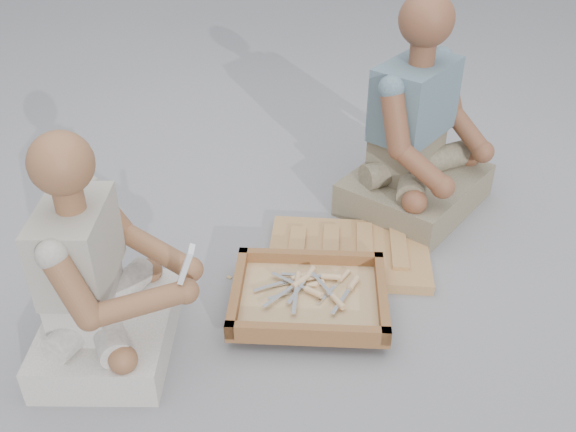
{
  "coord_description": "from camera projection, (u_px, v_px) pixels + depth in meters",
  "views": [
    {
      "loc": [
        -0.17,
        -1.82,
        1.57
      ],
      "look_at": [
        0.02,
        0.07,
        0.3
      ],
      "focal_mm": 40.0,
      "sensor_mm": 36.0,
      "label": 1
    }
  ],
  "objects": [
    {
      "name": "chisel_1",
      "position": [
        351.0,
        287.0,
        2.3
      ],
      "size": [
        0.14,
        0.19,
        0.02
      ],
      "rotation": [
        0.0,
        0.0,
        0.99
      ],
      "color": "silver",
      "rests_on": "tool_tray"
    },
    {
      "name": "wood_chip_2",
      "position": [
        328.0,
        307.0,
        2.33
      ],
      "size": [
        0.02,
        0.02,
        0.0
      ],
      "primitive_type": "cube",
      "rotation": [
        0.0,
        0.0,
        3.04
      ],
      "color": "tan",
      "rests_on": "ground"
    },
    {
      "name": "ground",
      "position": [
        284.0,
        294.0,
        2.4
      ],
      "size": [
        60.0,
        60.0,
        0.0
      ],
      "primitive_type": "plane",
      "color": "gray",
      "rests_on": "ground"
    },
    {
      "name": "carved_panel",
      "position": [
        349.0,
        253.0,
        2.57
      ],
      "size": [
        0.7,
        0.53,
        0.04
      ],
      "primitive_type": "cube",
      "rotation": [
        0.0,
        0.0,
        -0.19
      ],
      "color": "#A76A40",
      "rests_on": "ground"
    },
    {
      "name": "chisel_7",
      "position": [
        325.0,
        276.0,
        2.35
      ],
      "size": [
        0.22,
        0.06,
        0.02
      ],
      "rotation": [
        0.0,
        0.0,
        -0.19
      ],
      "color": "silver",
      "rests_on": "tool_tray"
    },
    {
      "name": "craftsman",
      "position": [
        98.0,
        284.0,
        2.02
      ],
      "size": [
        0.56,
        0.55,
        0.8
      ],
      "rotation": [
        0.0,
        0.0,
        -1.68
      ],
      "color": "silver",
      "rests_on": "ground"
    },
    {
      "name": "wood_chip_3",
      "position": [
        260.0,
        341.0,
        2.19
      ],
      "size": [
        0.02,
        0.02,
        0.0
      ],
      "primitive_type": "cube",
      "rotation": [
        0.0,
        0.0,
        0.61
      ],
      "color": "tan",
      "rests_on": "ground"
    },
    {
      "name": "tool_tray",
      "position": [
        309.0,
        297.0,
        2.28
      ],
      "size": [
        0.61,
        0.52,
        0.07
      ],
      "rotation": [
        0.0,
        0.0,
        -0.16
      ],
      "color": "brown",
      "rests_on": "carved_panel"
    },
    {
      "name": "wood_chip_11",
      "position": [
        229.0,
        277.0,
        2.47
      ],
      "size": [
        0.02,
        0.02,
        0.0
      ],
      "primitive_type": "cube",
      "rotation": [
        0.0,
        0.0,
        2.48
      ],
      "color": "tan",
      "rests_on": "ground"
    },
    {
      "name": "wood_chip_0",
      "position": [
        350.0,
        269.0,
        2.52
      ],
      "size": [
        0.02,
        0.02,
        0.0
      ],
      "primitive_type": "cube",
      "rotation": [
        0.0,
        0.0,
        0.9
      ],
      "color": "tan",
      "rests_on": "ground"
    },
    {
      "name": "companion",
      "position": [
        418.0,
        142.0,
        2.74
      ],
      "size": [
        0.76,
        0.77,
        0.94
      ],
      "rotation": [
        0.0,
        0.0,
        3.94
      ],
      "color": "#81745C",
      "rests_on": "ground"
    },
    {
      "name": "wood_chip_6",
      "position": [
        318.0,
        294.0,
        2.39
      ],
      "size": [
        0.02,
        0.02,
        0.0
      ],
      "primitive_type": "cube",
      "rotation": [
        0.0,
        0.0,
        1.86
      ],
      "color": "tan",
      "rests_on": "ground"
    },
    {
      "name": "chisel_10",
      "position": [
        309.0,
        290.0,
        2.28
      ],
      "size": [
        0.18,
        0.16,
        0.02
      ],
      "rotation": [
        0.0,
        0.0,
        -0.72
      ],
      "color": "silver",
      "rests_on": "tool_tray"
    },
    {
      "name": "wood_chip_10",
      "position": [
        246.0,
        309.0,
        2.32
      ],
      "size": [
        0.02,
        0.02,
        0.0
      ],
      "primitive_type": "cube",
      "rotation": [
        0.0,
        0.0,
        0.1
      ],
      "color": "tan",
      "rests_on": "ground"
    },
    {
      "name": "chisel_8",
      "position": [
        310.0,
        286.0,
        2.32
      ],
      "size": [
        0.21,
        0.09,
        0.02
      ],
      "rotation": [
        0.0,
        0.0,
        0.35
      ],
      "color": "silver",
      "rests_on": "tool_tray"
    },
    {
      "name": "wood_chip_1",
      "position": [
        365.0,
        256.0,
        2.58
      ],
      "size": [
        0.02,
        0.02,
        0.0
      ],
      "primitive_type": "cube",
      "rotation": [
        0.0,
        0.0,
        2.14
      ],
      "color": "tan",
      "rests_on": "ground"
    },
    {
      "name": "wood_chip_5",
      "position": [
        237.0,
        295.0,
        2.39
      ],
      "size": [
        0.02,
        0.02,
        0.0
      ],
      "primitive_type": "cube",
      "rotation": [
        0.0,
        0.0,
        0.09
      ],
      "color": "tan",
      "rests_on": "ground"
    },
    {
      "name": "chisel_4",
      "position": [
        295.0,
        284.0,
        2.31
      ],
      "size": [
        0.18,
        0.16,
        0.02
      ],
      "rotation": [
        0.0,
        0.0,
        0.72
      ],
      "color": "silver",
      "rests_on": "tool_tray"
    },
    {
      "name": "chisel_2",
      "position": [
        307.0,
        277.0,
        2.35
      ],
      "size": [
        0.13,
        0.2,
        0.02
      ],
      "rotation": [
        0.0,
        0.0,
        1.03
      ],
      "color": "silver",
      "rests_on": "tool_tray"
    },
    {
      "name": "wood_chip_8",
      "position": [
        360.0,
        294.0,
        2.39
      ],
      "size": [
        0.02,
        0.02,
        0.0
      ],
      "primitive_type": "cube",
      "rotation": [
        0.0,
        0.0,
        1.91
      ],
      "color": "tan",
      "rests_on": "ground"
    },
    {
      "name": "wood_chip_7",
      "position": [
        354.0,
        271.0,
        2.5
      ],
      "size": [
        0.02,
        0.02,
        0.0
      ],
      "primitive_type": "cube",
      "rotation": [
        0.0,
        0.0,
        2.16
      ],
      "color": "tan",
      "rests_on": "ground"
    },
    {
      "name": "chisel_0",
      "position": [
        310.0,
        278.0,
        2.36
      ],
      "size": [
        0.22,
        0.06,
        0.02
      ],
      "rotation": [
        0.0,
        0.0,
        0.2
      ],
      "color": "silver",
      "rests_on": "tool_tray"
    },
    {
      "name": "mobile_phone",
      "position": [
        186.0,
        264.0,
        1.9
      ],
      "size": [
        0.06,
        0.06,
        0.12
      ],
      "rotation": [
        -0.35,
        0.0,
        -1.68
      ],
      "color": "silver",
      "rests_on": "craftsman"
    },
    {
      "name": "chisel_3",
      "position": [
        297.0,
        283.0,
        2.31
      ],
      "size": [
        0.06,
        0.22,
        0.02
      ],
      "rotation": [
        0.0,
        0.0,
        1.38
      ],
      "color": "silver",
      "rests_on": "tool_tray"
    },
    {
      "name": "wood_chip_4",
      "position": [
        271.0,
        325.0,
        2.25
      ],
      "size": [
        0.02,
        0.02,
        0.0
      ],
      "primitive_type": "cube",
      "rotation": [
        0.0,
        0.0,
        1.98
      ],
      "color": "tan",
      "rests_on": "ground"
    },
    {
      "name": "wood_chip_9",
      "position": [
        259.0,
        314.0,
        2.3
      ],
      "size": [
        0.02,
        0.02,
        0.0
      ],
      "primitive_type": "cube",
      "rotation": [
        0.0,
        0.0,
        2.52
      ],
      "color": "tan",
      "rests_on": "ground"
    },
    {
      "name": "chisel_6",
      "position": [
        341.0,
        280.0,
        2.35
      ],
      "size": [
        0.15,
        0.18,
        0.02
      ],
      "rotation": [
        0.0,
        0.0,
        0.88
      ],
      "color": "silver",
      "rests_on": "tool_tray"
    },
    {
      "name": "wood_chip_12",
      "position": [
        307.0,
        336.0,
        2.21
      ],
      "size": [
        0.02,
        0.02,
        0.0
      ],
      "primitive_type": "cube",
      "rotation": [
        0.0,
        0.0,
        0.77
      ],
      "color": "tan",
      "rests_on": "ground"
    },
    {
      "name": "chisel_5",
      "position": [
        295.0,
        278.0,
        2.35
      ],
      "size": [
        0.21,
        0.09,
        0.02
      ],
      "rotation": [
        0.0,
        0.0,
        0.34
      ],
      "color": "silver",
      "rests_on": "tool_tray"
    },
    {
      "name": "chisel_9",
      "position": [
        335.0,
        298.0,
        2.24
      ],
      "size": [
        0.1,
        0.21,
        0.02
      ],
      "rotation": [
        0.0,
        0.0,
        -1.19
      ],
      "color": "silver",
      "rests_on": "tool_tray"
    }
  ]
}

